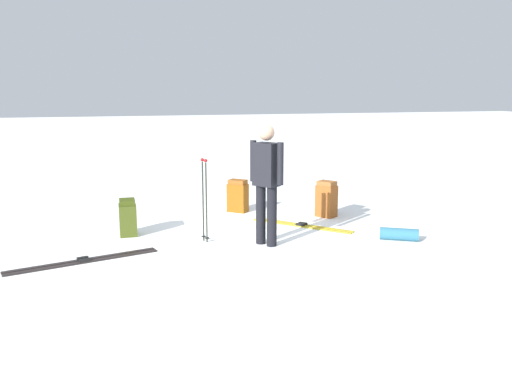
{
  "coord_description": "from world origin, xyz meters",
  "views": [
    {
      "loc": [
        -7.27,
        2.25,
        2.15
      ],
      "look_at": [
        0.0,
        0.0,
        0.7
      ],
      "focal_mm": 37.29,
      "sensor_mm": 36.0,
      "label": 1
    }
  ],
  "objects_px": {
    "ski_pair_near": "(84,261)",
    "backpack_large_dark": "(326,199)",
    "backpack_small_spare": "(128,218)",
    "ski_poles_planted_near": "(205,196)",
    "sleeping_mat_rolled": "(399,234)",
    "backpack_bright": "(238,196)",
    "skier_standing": "(266,178)",
    "ski_pair_far": "(302,225)"
  },
  "relations": [
    {
      "from": "ski_pair_near",
      "to": "backpack_large_dark",
      "type": "bearing_deg",
      "value": -71.2
    },
    {
      "from": "ski_pair_near",
      "to": "sleeping_mat_rolled",
      "type": "distance_m",
      "value": 4.42
    },
    {
      "from": "backpack_large_dark",
      "to": "sleeping_mat_rolled",
      "type": "relative_size",
      "value": 1.14
    },
    {
      "from": "ski_pair_near",
      "to": "backpack_small_spare",
      "type": "distance_m",
      "value": 1.34
    },
    {
      "from": "backpack_bright",
      "to": "backpack_small_spare",
      "type": "distance_m",
      "value": 2.26
    },
    {
      "from": "ski_pair_near",
      "to": "ski_poles_planted_near",
      "type": "bearing_deg",
      "value": -74.32
    },
    {
      "from": "backpack_bright",
      "to": "backpack_large_dark",
      "type": "bearing_deg",
      "value": -121.15
    },
    {
      "from": "backpack_large_dark",
      "to": "backpack_bright",
      "type": "relative_size",
      "value": 1.07
    },
    {
      "from": "backpack_large_dark",
      "to": "ski_poles_planted_near",
      "type": "xyz_separation_m",
      "value": [
        -0.89,
        2.32,
        0.37
      ]
    },
    {
      "from": "backpack_bright",
      "to": "sleeping_mat_rolled",
      "type": "bearing_deg",
      "value": -144.82
    },
    {
      "from": "ski_pair_far",
      "to": "sleeping_mat_rolled",
      "type": "bearing_deg",
      "value": -138.37
    },
    {
      "from": "backpack_small_spare",
      "to": "ski_poles_planted_near",
      "type": "bearing_deg",
      "value": -122.93
    },
    {
      "from": "ski_pair_near",
      "to": "backpack_bright",
      "type": "bearing_deg",
      "value": -50.36
    },
    {
      "from": "backpack_bright",
      "to": "ski_pair_near",
      "type": "bearing_deg",
      "value": 129.64
    },
    {
      "from": "ski_poles_planted_near",
      "to": "backpack_large_dark",
      "type": "bearing_deg",
      "value": -69.01
    },
    {
      "from": "ski_poles_planted_near",
      "to": "sleeping_mat_rolled",
      "type": "xyz_separation_m",
      "value": [
        -0.78,
        -2.72,
        -0.59
      ]
    },
    {
      "from": "skier_standing",
      "to": "ski_pair_near",
      "type": "relative_size",
      "value": 0.89
    },
    {
      "from": "skier_standing",
      "to": "ski_pair_near",
      "type": "height_order",
      "value": "skier_standing"
    },
    {
      "from": "ski_pair_near",
      "to": "backpack_large_dark",
      "type": "distance_m",
      "value": 4.24
    },
    {
      "from": "ski_pair_far",
      "to": "backpack_small_spare",
      "type": "relative_size",
      "value": 2.56
    },
    {
      "from": "skier_standing",
      "to": "ski_pair_far",
      "type": "relative_size",
      "value": 1.2
    },
    {
      "from": "ski_pair_far",
      "to": "sleeping_mat_rolled",
      "type": "height_order",
      "value": "sleeping_mat_rolled"
    },
    {
      "from": "backpack_large_dark",
      "to": "ski_poles_planted_near",
      "type": "distance_m",
      "value": 2.51
    },
    {
      "from": "backpack_small_spare",
      "to": "sleeping_mat_rolled",
      "type": "height_order",
      "value": "backpack_small_spare"
    },
    {
      "from": "backpack_bright",
      "to": "skier_standing",
      "type": "bearing_deg",
      "value": 175.56
    },
    {
      "from": "ski_pair_near",
      "to": "ski_pair_far",
      "type": "distance_m",
      "value": 3.46
    },
    {
      "from": "ski_pair_near",
      "to": "backpack_small_spare",
      "type": "bearing_deg",
      "value": -29.04
    },
    {
      "from": "backpack_small_spare",
      "to": "backpack_large_dark",
      "type": "bearing_deg",
      "value": -86.37
    },
    {
      "from": "ski_pair_near",
      "to": "backpack_small_spare",
      "type": "height_order",
      "value": "backpack_small_spare"
    },
    {
      "from": "skier_standing",
      "to": "backpack_small_spare",
      "type": "height_order",
      "value": "skier_standing"
    },
    {
      "from": "ski_pair_near",
      "to": "backpack_bright",
      "type": "height_order",
      "value": "backpack_bright"
    },
    {
      "from": "backpack_bright",
      "to": "sleeping_mat_rolled",
      "type": "relative_size",
      "value": 1.06
    },
    {
      "from": "backpack_bright",
      "to": "ski_poles_planted_near",
      "type": "bearing_deg",
      "value": 150.84
    },
    {
      "from": "ski_poles_planted_near",
      "to": "sleeping_mat_rolled",
      "type": "height_order",
      "value": "ski_poles_planted_near"
    },
    {
      "from": "ski_pair_near",
      "to": "backpack_bright",
      "type": "distance_m",
      "value": 3.44
    },
    {
      "from": "ski_poles_planted_near",
      "to": "sleeping_mat_rolled",
      "type": "bearing_deg",
      "value": -106.08
    },
    {
      "from": "skier_standing",
      "to": "ski_poles_planted_near",
      "type": "xyz_separation_m",
      "value": [
        0.42,
        0.79,
        -0.28
      ]
    },
    {
      "from": "backpack_small_spare",
      "to": "ski_pair_near",
      "type": "bearing_deg",
      "value": 150.96
    },
    {
      "from": "backpack_large_dark",
      "to": "ski_poles_planted_near",
      "type": "relative_size",
      "value": 0.52
    },
    {
      "from": "ski_pair_far",
      "to": "ski_poles_planted_near",
      "type": "xyz_separation_m",
      "value": [
        -0.4,
        1.67,
        0.66
      ]
    },
    {
      "from": "ski_pair_near",
      "to": "sleeping_mat_rolled",
      "type": "relative_size",
      "value": 3.46
    },
    {
      "from": "skier_standing",
      "to": "ski_pair_far",
      "type": "height_order",
      "value": "skier_standing"
    }
  ]
}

